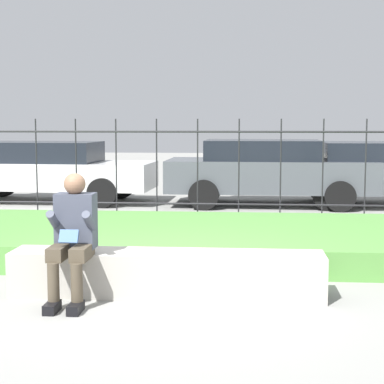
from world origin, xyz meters
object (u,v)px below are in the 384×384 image
object	(u,v)px
person_seated_reader	(73,233)
car_parked_left	(47,170)
car_parked_center	(269,170)
car_parked_right	(384,172)
stone_bench	(167,276)

from	to	relation	value
person_seated_reader	car_parked_left	bearing A→B (deg)	109.21
car_parked_left	car_parked_center	world-z (taller)	car_parked_center
car_parked_right	car_parked_center	distance (m)	2.40
car_parked_left	car_parked_center	bearing A→B (deg)	0.13
person_seated_reader	car_parked_right	xyz separation A→B (m)	(4.53, 7.63, 0.02)
car_parked_left	car_parked_right	world-z (taller)	car_parked_right
stone_bench	car_parked_right	size ratio (longest dim) A/B	0.75
stone_bench	car_parked_right	bearing A→B (deg)	63.51
person_seated_reader	car_parked_left	world-z (taller)	car_parked_left
stone_bench	person_seated_reader	distance (m)	1.04
car_parked_left	car_parked_right	bearing A→B (deg)	2.24
car_parked_center	stone_bench	bearing A→B (deg)	-99.00
person_seated_reader	car_parked_right	size ratio (longest dim) A/B	0.30
person_seated_reader	car_parked_right	world-z (taller)	car_parked_right
stone_bench	car_parked_left	size ratio (longest dim) A/B	0.68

